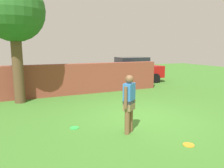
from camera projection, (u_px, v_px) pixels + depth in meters
The scene contains 7 objects.
ground_plane at pixel (142, 118), 7.37m from camera, with size 40.00×40.00×0.00m, color #3D7528.
brick_wall at pixel (66, 80), 10.84m from camera, with size 10.20×0.50×1.55m, color brown.
tree at pixel (14, 13), 8.80m from camera, with size 2.51×2.51×5.09m.
person at pixel (129, 101), 5.93m from camera, with size 0.45×0.39×1.62m.
car at pixel (132, 70), 14.85m from camera, with size 4.32×2.17×1.72m.
frisbee_orange at pixel (189, 145), 5.29m from camera, with size 0.27×0.27×0.02m, color orange.
frisbee_green at pixel (74, 128), 6.42m from camera, with size 0.27×0.27×0.02m, color green.
Camera 1 is at (-3.85, -6.02, 2.35)m, focal length 34.84 mm.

